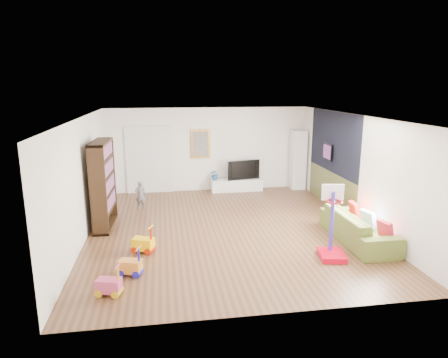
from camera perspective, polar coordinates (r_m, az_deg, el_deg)
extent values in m
cube|color=brown|center=(9.75, 0.37, -7.13)|extent=(6.50, 7.50, 0.00)
cube|color=white|center=(9.16, 0.39, 8.90)|extent=(6.50, 7.50, 0.00)
cube|color=white|center=(13.01, -2.28, 4.22)|extent=(6.50, 0.00, 2.70)
cube|color=silver|center=(5.84, 6.35, -7.38)|extent=(6.50, 0.00, 2.70)
cube|color=silver|center=(9.41, -19.55, -0.07)|extent=(0.00, 7.50, 2.70)
cube|color=silver|center=(10.38, 18.38, 1.21)|extent=(0.00, 7.50, 2.70)
cube|color=black|center=(11.53, 15.36, 5.09)|extent=(0.01, 3.20, 1.70)
cube|color=brown|center=(11.79, 14.96, -1.41)|extent=(0.01, 3.20, 1.00)
cube|color=white|center=(12.95, -10.64, 2.61)|extent=(1.45, 0.06, 2.10)
cube|color=gold|center=(12.91, -3.38, 5.04)|extent=(0.62, 0.06, 0.92)
cube|color=#7F3F8C|center=(11.73, 14.58, 3.79)|extent=(0.04, 0.56, 0.46)
cube|color=white|center=(13.11, 1.81, -0.86)|extent=(1.69, 0.46, 0.39)
cube|color=white|center=(13.46, 10.52, 2.71)|extent=(0.47, 0.47, 1.96)
cube|color=#311E0F|center=(10.07, -16.89, -0.76)|extent=(0.43, 1.46, 2.11)
imported|color=#5D6D2A|center=(9.38, 18.61, -6.54)|extent=(0.88, 2.26, 0.66)
cube|color=red|center=(8.22, 15.42, -6.07)|extent=(0.61, 0.70, 1.48)
cube|color=#FFBF04|center=(8.52, -11.51, -8.43)|extent=(0.50, 0.42, 0.58)
cube|color=orange|center=(7.61, -13.30, -11.37)|extent=(0.47, 0.37, 0.54)
cube|color=#CB4570|center=(7.05, -16.18, -13.71)|extent=(0.45, 0.34, 0.53)
imported|color=slate|center=(11.37, -11.83, -2.28)|extent=(0.30, 0.20, 0.81)
imported|color=black|center=(13.06, 2.65, 1.39)|extent=(1.10, 0.37, 0.63)
imported|color=#25508E|center=(12.94, -1.28, 0.68)|extent=(0.34, 0.30, 0.37)
cube|color=#AE1C2E|center=(8.87, 22.02, -6.69)|extent=(0.17, 0.37, 0.36)
cube|color=white|center=(9.40, 19.88, -5.39)|extent=(0.19, 0.40, 0.38)
cube|color=red|center=(9.94, 18.13, -4.24)|extent=(0.12, 0.39, 0.38)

